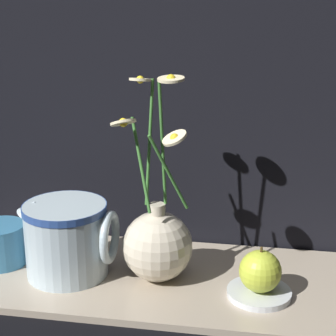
% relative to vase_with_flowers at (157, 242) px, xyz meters
% --- Properties ---
extents(ground_plane, '(6.00, 6.00, 0.00)m').
position_rel_vase_with_flowers_xyz_m(ground_plane, '(0.02, 0.01, -0.08)').
color(ground_plane, black).
extents(shelf, '(0.77, 0.29, 0.01)m').
position_rel_vase_with_flowers_xyz_m(shelf, '(0.02, 0.01, -0.07)').
color(shelf, tan).
rests_on(shelf, ground_plane).
extents(vase_with_flowers, '(0.13, 0.14, 0.35)m').
position_rel_vase_with_flowers_xyz_m(vase_with_flowers, '(0.00, 0.00, 0.00)').
color(vase_with_flowers, beige).
rests_on(vase_with_flowers, shelf).
extents(yellow_mug, '(0.10, 0.09, 0.07)m').
position_rel_vase_with_flowers_xyz_m(yellow_mug, '(-0.29, 0.01, -0.03)').
color(yellow_mug, teal).
rests_on(yellow_mug, shelf).
extents(ceramic_pitcher, '(0.17, 0.14, 0.14)m').
position_rel_vase_with_flowers_xyz_m(ceramic_pitcher, '(-0.15, -0.01, 0.00)').
color(ceramic_pitcher, silver).
rests_on(ceramic_pitcher, shelf).
extents(saucer_plate, '(0.10, 0.10, 0.01)m').
position_rel_vase_with_flowers_xyz_m(saucer_plate, '(0.17, -0.03, -0.06)').
color(saucer_plate, silver).
rests_on(saucer_plate, shelf).
extents(orange_fruit, '(0.07, 0.07, 0.08)m').
position_rel_vase_with_flowers_xyz_m(orange_fruit, '(0.17, -0.03, -0.02)').
color(orange_fruit, '#B7C638').
rests_on(orange_fruit, saucer_plate).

